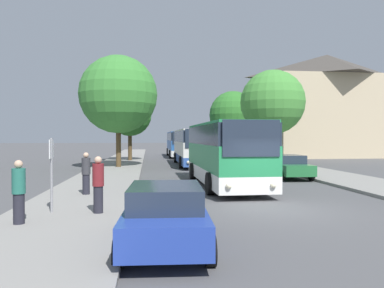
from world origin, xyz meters
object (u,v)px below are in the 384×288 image
at_px(tree_left_far, 130,115).
at_px(pedestrian_waiting_near, 86,173).
at_px(bus_middle, 191,146).
at_px(bus_rear, 178,143).
at_px(parked_car_left_curb, 165,215).
at_px(bus_front, 224,152).
at_px(tree_right_near, 275,103).
at_px(pedestrian_waiting_far, 19,192).
at_px(tree_right_mid, 273,102).
at_px(parked_car_right_near, 289,166).
at_px(tree_right_far, 233,115).
at_px(pedestrian_walking_back, 98,184).
at_px(bus_stop_sign, 51,166).
at_px(tree_left_near, 118,95).

bearing_deg(tree_left_far, pedestrian_waiting_near, -91.77).
bearing_deg(bus_middle, bus_rear, 90.61).
bearing_deg(parked_car_left_curb, bus_front, 74.65).
height_order(bus_rear, tree_right_near, tree_right_near).
distance_m(pedestrian_waiting_far, tree_right_mid, 25.74).
bearing_deg(parked_car_right_near, bus_front, 32.33).
relative_size(pedestrian_waiting_far, tree_right_far, 0.21).
height_order(pedestrian_walking_back, tree_right_mid, tree_right_mid).
bearing_deg(tree_right_mid, pedestrian_waiting_near, -130.62).
bearing_deg(pedestrian_waiting_near, tree_right_mid, 107.44).
distance_m(parked_car_right_near, pedestrian_walking_back, 14.22).
bearing_deg(parked_car_left_curb, bus_middle, 85.13).
bearing_deg(pedestrian_waiting_far, tree_left_far, 156.16).
bearing_deg(bus_rear, bus_stop_sign, -100.39).
distance_m(bus_rear, parked_car_right_near, 26.54).
relative_size(bus_middle, tree_right_far, 1.41).
bearing_deg(tree_right_mid, pedestrian_waiting_far, -124.51).
bearing_deg(tree_right_near, pedestrian_walking_back, -120.65).
bearing_deg(tree_left_near, tree_right_far, 52.62).
bearing_deg(bus_front, tree_right_far, 75.78).
bearing_deg(pedestrian_walking_back, tree_left_near, -30.85).
relative_size(parked_car_left_curb, pedestrian_waiting_far, 2.35).
distance_m(pedestrian_waiting_near, tree_left_near, 15.33).
xyz_separation_m(tree_left_far, tree_right_far, (12.92, 9.05, 0.61)).
distance_m(parked_car_left_curb, bus_stop_sign, 5.16).
height_order(parked_car_left_curb, tree_right_near, tree_right_near).
bearing_deg(pedestrian_waiting_far, bus_middle, 141.49).
bearing_deg(bus_front, tree_right_near, 62.26).
xyz_separation_m(pedestrian_walking_back, tree_left_far, (-0.31, 27.03, 3.79)).
xyz_separation_m(parked_car_right_near, pedestrian_walking_back, (-10.13, -9.98, 0.30)).
relative_size(bus_middle, bus_stop_sign, 4.99).
xyz_separation_m(bus_middle, tree_left_near, (-6.26, -3.01, 4.25)).
xyz_separation_m(parked_car_right_near, pedestrian_waiting_near, (-11.15, -5.98, 0.28)).
xyz_separation_m(bus_middle, bus_rear, (-0.00, 14.56, 0.00)).
bearing_deg(pedestrian_waiting_near, bus_rear, 136.67).
bearing_deg(parked_car_left_curb, bus_stop_sign, 135.53).
bearing_deg(tree_left_far, parked_car_right_near, -58.52).
relative_size(parked_car_left_curb, pedestrian_walking_back, 2.32).
xyz_separation_m(bus_rear, parked_car_right_near, (4.69, -26.10, -0.96)).
xyz_separation_m(bus_rear, pedestrian_walking_back, (-5.44, -36.08, -0.66)).
xyz_separation_m(parked_car_left_curb, pedestrian_walking_back, (-1.96, 3.53, 0.29)).
xyz_separation_m(bus_front, tree_right_far, (7.09, 28.91, 3.71)).
bearing_deg(bus_front, bus_rear, 89.71).
distance_m(tree_right_near, tree_right_mid, 4.50).
relative_size(parked_car_right_near, tree_left_far, 0.58).
distance_m(bus_stop_sign, pedestrian_waiting_near, 3.85).
bearing_deg(tree_left_near, tree_left_far, 86.62).
xyz_separation_m(bus_middle, pedestrian_walking_back, (-5.45, -21.52, -0.65)).
distance_m(parked_car_right_near, pedestrian_waiting_far, 16.53).
height_order(parked_car_left_curb, pedestrian_waiting_near, pedestrian_waiting_near).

